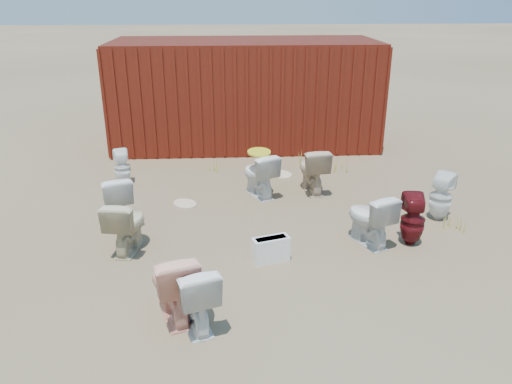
{
  "coord_description": "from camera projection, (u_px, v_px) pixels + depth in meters",
  "views": [
    {
      "loc": [
        -0.4,
        -6.53,
        3.45
      ],
      "look_at": [
        0.0,
        0.6,
        0.55
      ],
      "focal_mm": 35.0,
      "sensor_mm": 36.0,
      "label": 1
    }
  ],
  "objects": [
    {
      "name": "ground",
      "position": [
        258.0,
        242.0,
        7.36
      ],
      "size": [
        100.0,
        100.0,
        0.0
      ],
      "primitive_type": "plane",
      "color": "brown",
      "rests_on": "ground"
    },
    {
      "name": "weed_clump_f",
      "position": [
        454.0,
        222.0,
        7.67
      ],
      "size": [
        0.28,
        0.28,
        0.28
      ],
      "primitive_type": "cone",
      "color": "#A4A041",
      "rests_on": "ground"
    },
    {
      "name": "weed_clump_d",
      "position": [
        216.0,
        164.0,
        10.2
      ],
      "size": [
        0.3,
        0.3,
        0.27
      ],
      "primitive_type": "cone",
      "color": "#A4A041",
      "rests_on": "ground"
    },
    {
      "name": "toilet_back_yellowlid",
      "position": [
        259.0,
        174.0,
        8.87
      ],
      "size": [
        0.76,
        0.91,
        0.81
      ],
      "primitive_type": "imported",
      "rotation": [
        0.0,
        0.0,
        3.6
      ],
      "color": "white",
      "rests_on": "ground"
    },
    {
      "name": "toilet_back_beige_right",
      "position": [
        312.0,
        169.0,
        9.07
      ],
      "size": [
        0.57,
        0.88,
        0.84
      ],
      "primitive_type": "imported",
      "rotation": [
        0.0,
        0.0,
        3.27
      ],
      "color": "beige",
      "rests_on": "ground"
    },
    {
      "name": "weed_clump_c",
      "position": [
        338.0,
        164.0,
        10.2
      ],
      "size": [
        0.36,
        0.36,
        0.28
      ],
      "primitive_type": "cone",
      "color": "#A4A041",
      "rests_on": "ground"
    },
    {
      "name": "weed_clump_b",
      "position": [
        261.0,
        174.0,
        9.68
      ],
      "size": [
        0.32,
        0.32,
        0.26
      ],
      "primitive_type": "cone",
      "color": "#A4A041",
      "rests_on": "ground"
    },
    {
      "name": "shipping_container",
      "position": [
        245.0,
        93.0,
        11.72
      ],
      "size": [
        6.0,
        2.4,
        2.4
      ],
      "primitive_type": "cube",
      "color": "#51130D",
      "rests_on": "ground"
    },
    {
      "name": "toilet_back_beige_left",
      "position": [
        126.0,
        225.0,
        6.99
      ],
      "size": [
        0.57,
        0.84,
        0.79
      ],
      "primitive_type": "imported",
      "rotation": [
        0.0,
        0.0,
        2.97
      ],
      "color": "beige",
      "rests_on": "ground"
    },
    {
      "name": "toilet_front_pink",
      "position": [
        173.0,
        283.0,
        5.54
      ],
      "size": [
        0.72,
        0.94,
        0.85
      ],
      "primitive_type": "imported",
      "rotation": [
        0.0,
        0.0,
        3.47
      ],
      "color": "#F6A78E",
      "rests_on": "ground"
    },
    {
      "name": "loose_tank",
      "position": [
        271.0,
        249.0,
        6.78
      ],
      "size": [
        0.54,
        0.34,
        0.35
      ],
      "primitive_type": "cube",
      "rotation": [
        0.0,
        0.0,
        0.31
      ],
      "color": "white",
      "rests_on": "ground"
    },
    {
      "name": "loose_lid_near",
      "position": [
        282.0,
        174.0,
        10.01
      ],
      "size": [
        0.49,
        0.57,
        0.02
      ],
      "primitive_type": "ellipsoid",
      "rotation": [
        0.0,
        0.0,
        0.25
      ],
      "color": "beige",
      "rests_on": "ground"
    },
    {
      "name": "toilet_front_c",
      "position": [
        193.0,
        294.0,
        5.39
      ],
      "size": [
        0.67,
        0.88,
        0.79
      ],
      "primitive_type": "imported",
      "rotation": [
        0.0,
        0.0,
        3.47
      ],
      "color": "white",
      "rests_on": "ground"
    },
    {
      "name": "toilet_front_e",
      "position": [
        369.0,
        218.0,
        7.18
      ],
      "size": [
        0.72,
        0.9,
        0.8
      ],
      "primitive_type": "imported",
      "rotation": [
        0.0,
        0.0,
        3.55
      ],
      "color": "silver",
      "rests_on": "ground"
    },
    {
      "name": "toilet_back_e",
      "position": [
        441.0,
        196.0,
        7.96
      ],
      "size": [
        0.5,
        0.5,
        0.78
      ],
      "primitive_type": "imported",
      "rotation": [
        0.0,
        0.0,
        2.42
      ],
      "color": "white",
      "rests_on": "ground"
    },
    {
      "name": "weed_clump_a",
      "position": [
        122.0,
        167.0,
        10.08
      ],
      "size": [
        0.36,
        0.36,
        0.27
      ],
      "primitive_type": "cone",
      "color": "#A4A041",
      "rests_on": "ground"
    },
    {
      "name": "weed_clump_e",
      "position": [
        306.0,
        158.0,
        10.61
      ],
      "size": [
        0.34,
        0.34,
        0.28
      ],
      "primitive_type": "cone",
      "color": "#A4A041",
      "rests_on": "ground"
    },
    {
      "name": "toilet_front_maroon",
      "position": [
        413.0,
        220.0,
        7.17
      ],
      "size": [
        0.39,
        0.39,
        0.77
      ],
      "primitive_type": "imported",
      "rotation": [
        0.0,
        0.0,
        3.01
      ],
      "color": "#580F13",
      "rests_on": "ground"
    },
    {
      "name": "toilet_front_a",
      "position": [
        116.0,
        199.0,
        7.81
      ],
      "size": [
        0.7,
        0.91,
        0.82
      ],
      "primitive_type": "imported",
      "rotation": [
        0.0,
        0.0,
        3.49
      ],
      "color": "white",
      "rests_on": "ground"
    },
    {
      "name": "loose_lid_far",
      "position": [
        185.0,
        204.0,
        8.64
      ],
      "size": [
        0.58,
        0.59,
        0.02
      ],
      "primitive_type": "ellipsoid",
      "rotation": [
        0.0,
        0.0,
        0.69
      ],
      "color": "beige",
      "rests_on": "ground"
    },
    {
      "name": "toilet_back_a",
      "position": [
        122.0,
        167.0,
        9.43
      ],
      "size": [
        0.38,
        0.39,
        0.68
      ],
      "primitive_type": "imported",
      "rotation": [
        0.0,
        0.0,
        3.43
      ],
      "color": "white",
      "rests_on": "ground"
    },
    {
      "name": "yellow_lid",
      "position": [
        259.0,
        152.0,
        8.72
      ],
      "size": [
        0.41,
        0.51,
        0.02
      ],
      "primitive_type": "ellipsoid",
      "color": "gold",
      "rests_on": "toilet_back_yellowlid"
    }
  ]
}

